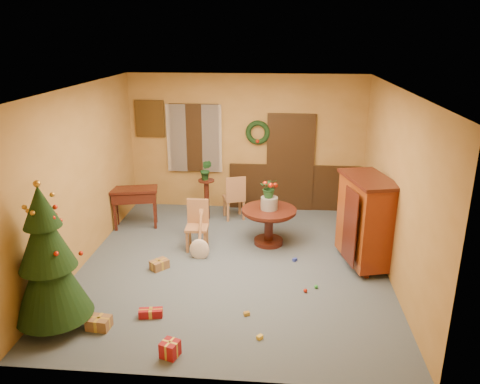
# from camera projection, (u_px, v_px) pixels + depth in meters

# --- Properties ---
(room_envelope) EXTENTS (5.50, 5.50, 5.50)m
(room_envelope) POSITION_uv_depth(u_px,v_px,m) (255.00, 159.00, 10.01)
(room_envelope) COLOR #3C4D58
(room_envelope) RESTS_ON ground
(dining_table) EXTENTS (0.99, 0.99, 0.68)m
(dining_table) POSITION_uv_depth(u_px,v_px,m) (269.00, 220.00, 8.46)
(dining_table) COLOR black
(dining_table) RESTS_ON floor
(urn) EXTENTS (0.30, 0.30, 0.22)m
(urn) POSITION_uv_depth(u_px,v_px,m) (269.00, 203.00, 8.36)
(urn) COLOR slate
(urn) RESTS_ON dining_table
(centerpiece_plant) EXTENTS (0.32, 0.28, 0.36)m
(centerpiece_plant) POSITION_uv_depth(u_px,v_px,m) (270.00, 188.00, 8.26)
(centerpiece_plant) COLOR #1E4C23
(centerpiece_plant) RESTS_ON urn
(chair_near) EXTENTS (0.40, 0.40, 0.89)m
(chair_near) POSITION_uv_depth(u_px,v_px,m) (197.00, 223.00, 8.30)
(chair_near) COLOR brown
(chair_near) RESTS_ON floor
(chair_far) EXTENTS (0.52, 0.52, 0.94)m
(chair_far) POSITION_uv_depth(u_px,v_px,m) (235.00, 196.00, 9.58)
(chair_far) COLOR brown
(chair_far) RESTS_ON floor
(guitar) EXTENTS (0.44, 0.58, 0.78)m
(guitar) POSITION_uv_depth(u_px,v_px,m) (199.00, 237.00, 7.92)
(guitar) COLOR beige
(guitar) RESTS_ON floor
(plant_stand) EXTENTS (0.33, 0.33, 0.85)m
(plant_stand) POSITION_uv_depth(u_px,v_px,m) (207.00, 195.00, 9.59)
(plant_stand) COLOR black
(plant_stand) RESTS_ON floor
(stand_plant) EXTENTS (0.26, 0.22, 0.42)m
(stand_plant) POSITION_uv_depth(u_px,v_px,m) (206.00, 170.00, 9.42)
(stand_plant) COLOR #19471E
(stand_plant) RESTS_ON plant_stand
(christmas_tree) EXTENTS (0.98, 0.98, 2.02)m
(christmas_tree) POSITION_uv_depth(u_px,v_px,m) (48.00, 261.00, 5.89)
(christmas_tree) COLOR #382111
(christmas_tree) RESTS_ON floor
(writing_desk) EXTENTS (0.98, 0.63, 0.80)m
(writing_desk) POSITION_uv_depth(u_px,v_px,m) (135.00, 198.00, 9.19)
(writing_desk) COLOR black
(writing_desk) RESTS_ON floor
(sideboard) EXTENTS (0.90, 1.30, 1.52)m
(sideboard) POSITION_uv_depth(u_px,v_px,m) (366.00, 219.00, 7.60)
(sideboard) COLOR #63160B
(sideboard) RESTS_ON floor
(gift_a) EXTENTS (0.31, 0.24, 0.16)m
(gift_a) POSITION_uv_depth(u_px,v_px,m) (99.00, 323.00, 6.12)
(gift_a) COLOR brown
(gift_a) RESTS_ON floor
(gift_b) EXTENTS (0.25, 0.25, 0.20)m
(gift_b) POSITION_uv_depth(u_px,v_px,m) (170.00, 349.00, 5.58)
(gift_b) COLOR maroon
(gift_b) RESTS_ON floor
(gift_c) EXTENTS (0.33, 0.34, 0.15)m
(gift_c) POSITION_uv_depth(u_px,v_px,m) (159.00, 265.00, 7.67)
(gift_c) COLOR brown
(gift_c) RESTS_ON floor
(gift_d) EXTENTS (0.34, 0.18, 0.11)m
(gift_d) POSITION_uv_depth(u_px,v_px,m) (151.00, 313.00, 6.38)
(gift_d) COLOR maroon
(gift_d) RESTS_ON floor
(toy_a) EXTENTS (0.09, 0.09, 0.05)m
(toy_a) POSITION_uv_depth(u_px,v_px,m) (295.00, 260.00, 7.94)
(toy_a) COLOR #2738AA
(toy_a) RESTS_ON floor
(toy_b) EXTENTS (0.06, 0.06, 0.06)m
(toy_b) POSITION_uv_depth(u_px,v_px,m) (316.00, 287.00, 7.09)
(toy_b) COLOR green
(toy_b) RESTS_ON floor
(toy_c) EXTENTS (0.09, 0.09, 0.05)m
(toy_c) POSITION_uv_depth(u_px,v_px,m) (260.00, 337.00, 5.92)
(toy_c) COLOR gold
(toy_c) RESTS_ON floor
(toy_d) EXTENTS (0.06, 0.06, 0.06)m
(toy_d) POSITION_uv_depth(u_px,v_px,m) (305.00, 291.00, 6.98)
(toy_d) COLOR red
(toy_d) RESTS_ON floor
(toy_e) EXTENTS (0.09, 0.08, 0.05)m
(toy_e) POSITION_uv_depth(u_px,v_px,m) (247.00, 314.00, 6.41)
(toy_e) COLOR #BF8D2D
(toy_e) RESTS_ON floor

